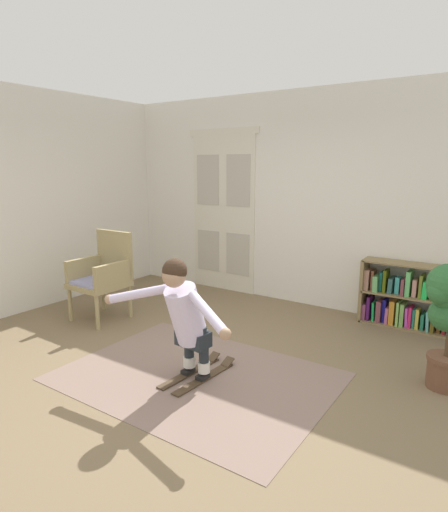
% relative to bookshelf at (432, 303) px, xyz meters
% --- Properties ---
extents(ground_plane, '(7.20, 7.20, 0.00)m').
position_rel_bookshelf_xyz_m(ground_plane, '(-1.65, -2.39, -0.35)').
color(ground_plane, '#776447').
extents(back_wall, '(6.00, 0.10, 2.90)m').
position_rel_bookshelf_xyz_m(back_wall, '(-1.65, 0.21, 1.10)').
color(back_wall, silver).
rests_on(back_wall, ground).
extents(side_wall_left, '(0.10, 6.00, 2.90)m').
position_rel_bookshelf_xyz_m(side_wall_left, '(-4.65, -1.99, 1.10)').
color(side_wall_left, silver).
rests_on(side_wall_left, ground).
extents(double_door, '(1.22, 0.05, 2.45)m').
position_rel_bookshelf_xyz_m(double_door, '(-3.02, 0.15, 0.88)').
color(double_door, beige).
rests_on(double_door, ground).
extents(rug, '(2.41, 1.76, 0.01)m').
position_rel_bookshelf_xyz_m(rug, '(-1.58, -2.41, -0.35)').
color(rug, '#846C60').
rests_on(rug, ground).
extents(bookshelf, '(1.64, 0.30, 0.79)m').
position_rel_bookshelf_xyz_m(bookshelf, '(0.00, 0.00, 0.00)').
color(bookshelf, olive).
rests_on(bookshelf, ground).
extents(wicker_chair, '(0.61, 0.61, 1.10)m').
position_rel_bookshelf_xyz_m(wicker_chair, '(-3.53, -1.79, 0.23)').
color(wicker_chair, tan).
rests_on(wicker_chair, ground).
extents(potted_plant, '(0.38, 0.36, 1.11)m').
position_rel_bookshelf_xyz_m(potted_plant, '(0.29, -1.35, 0.33)').
color(potted_plant, brown).
rests_on(potted_plant, ground).
extents(skis_pair, '(0.33, 0.81, 0.07)m').
position_rel_bookshelf_xyz_m(skis_pair, '(-1.58, -2.38, -0.33)').
color(skis_pair, '#483624').
rests_on(skis_pair, rug).
extents(person_skier, '(1.43, 0.62, 1.09)m').
position_rel_bookshelf_xyz_m(person_skier, '(-1.59, -2.56, 0.32)').
color(person_skier, white).
rests_on(person_skier, skis_pair).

